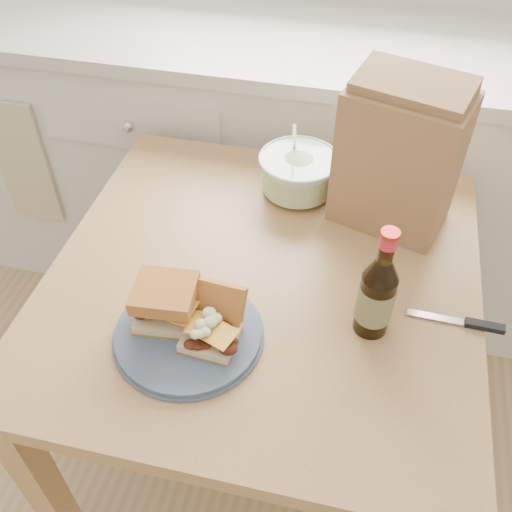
% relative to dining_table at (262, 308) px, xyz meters
% --- Properties ---
extents(cabinet_run, '(2.50, 0.64, 0.94)m').
position_rel_dining_table_xyz_m(cabinet_run, '(-0.01, 0.80, -0.17)').
color(cabinet_run, white).
rests_on(cabinet_run, ground).
extents(dining_table, '(0.91, 0.91, 0.76)m').
position_rel_dining_table_xyz_m(dining_table, '(0.00, 0.00, 0.00)').
color(dining_table, tan).
rests_on(dining_table, ground).
extents(plate, '(0.28, 0.28, 0.02)m').
position_rel_dining_table_xyz_m(plate, '(-0.10, -0.20, 0.12)').
color(plate, '#45556F').
rests_on(plate, dining_table).
extents(sandwich_left, '(0.13, 0.12, 0.09)m').
position_rel_dining_table_xyz_m(sandwich_left, '(-0.15, -0.17, 0.17)').
color(sandwich_left, beige).
rests_on(sandwich_left, plate).
extents(sandwich_right, '(0.11, 0.14, 0.08)m').
position_rel_dining_table_xyz_m(sandwich_right, '(-0.05, -0.19, 0.16)').
color(sandwich_right, beige).
rests_on(sandwich_right, plate).
extents(coleslaw_bowl, '(0.19, 0.19, 0.19)m').
position_rel_dining_table_xyz_m(coleslaw_bowl, '(0.02, 0.30, 0.16)').
color(coleslaw_bowl, white).
rests_on(coleslaw_bowl, dining_table).
extents(beer_bottle, '(0.07, 0.07, 0.25)m').
position_rel_dining_table_xyz_m(beer_bottle, '(0.24, -0.09, 0.21)').
color(beer_bottle, black).
rests_on(beer_bottle, dining_table).
extents(knife, '(0.19, 0.02, 0.01)m').
position_rel_dining_table_xyz_m(knife, '(0.43, -0.04, 0.12)').
color(knife, silver).
rests_on(knife, dining_table).
extents(paper_bag, '(0.28, 0.23, 0.32)m').
position_rel_dining_table_xyz_m(paper_bag, '(0.24, 0.25, 0.27)').
color(paper_bag, '#9F6F4D').
rests_on(paper_bag, dining_table).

